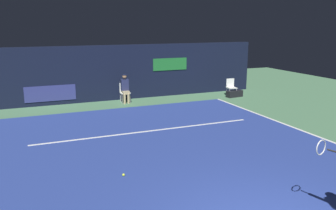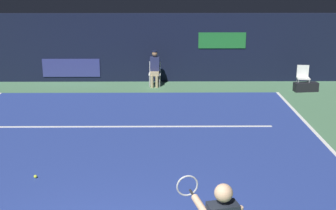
% 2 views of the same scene
% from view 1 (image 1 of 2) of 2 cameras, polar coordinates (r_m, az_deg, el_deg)
% --- Properties ---
extents(ground_plane, '(30.31, 30.31, 0.00)m').
position_cam_1_polar(ground_plane, '(10.45, 0.51, -7.22)').
color(ground_plane, '#4C7A56').
extents(court_surface, '(9.85, 11.29, 0.01)m').
position_cam_1_polar(court_surface, '(10.45, 0.51, -7.19)').
color(court_surface, navy).
rests_on(court_surface, ground).
extents(line_sideline_left, '(0.10, 11.29, 0.01)m').
position_cam_1_polar(line_sideline_left, '(13.06, 20.63, -3.86)').
color(line_sideline_left, white).
rests_on(line_sideline_left, court_surface).
extents(line_service, '(7.68, 0.10, 0.01)m').
position_cam_1_polar(line_service, '(12.20, -3.15, -4.19)').
color(line_service, white).
rests_on(line_service, court_surface).
extents(back_wall, '(15.41, 0.33, 2.60)m').
position_cam_1_polar(back_wall, '(17.15, -9.46, 5.05)').
color(back_wall, black).
rests_on(back_wall, ground).
extents(line_judge_on_chair, '(0.46, 0.54, 1.32)m').
position_cam_1_polar(line_judge_on_chair, '(16.54, -6.87, 2.70)').
color(line_judge_on_chair, white).
rests_on(line_judge_on_chair, ground).
extents(courtside_chair_near, '(0.49, 0.47, 0.88)m').
position_cam_1_polar(courtside_chair_near, '(18.23, 10.04, 2.96)').
color(courtside_chair_near, white).
rests_on(courtside_chair_near, ground).
extents(tennis_ball, '(0.07, 0.07, 0.07)m').
position_cam_1_polar(tennis_ball, '(8.80, -7.12, -11.00)').
color(tennis_ball, '#CCE033').
rests_on(tennis_ball, court_surface).
extents(equipment_bag, '(0.87, 0.42, 0.32)m').
position_cam_1_polar(equipment_bag, '(18.12, 10.57, 1.77)').
color(equipment_bag, black).
rests_on(equipment_bag, ground).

